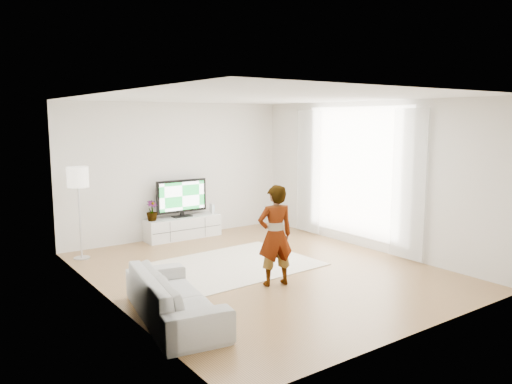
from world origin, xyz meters
TOP-DOWN VIEW (x-y plane):
  - floor at (0.00, 0.00)m, footprint 6.00×6.00m
  - ceiling at (0.00, 0.00)m, footprint 6.00×6.00m
  - wall_left at (-2.50, 0.00)m, footprint 0.02×6.00m
  - wall_right at (2.50, 0.00)m, footprint 0.02×6.00m
  - wall_back at (0.00, 3.00)m, footprint 5.00×0.02m
  - wall_front at (0.00, -3.00)m, footprint 5.00×0.02m
  - window at (2.48, 0.30)m, footprint 0.01×2.60m
  - curtain_near at (2.40, -1.00)m, footprint 0.04×0.70m
  - curtain_far at (2.40, 1.60)m, footprint 0.04×0.70m
  - media_console at (-0.02, 2.76)m, footprint 1.60×0.46m
  - television at (-0.02, 2.79)m, footprint 1.11×0.22m
  - game_console at (0.68, 2.76)m, footprint 0.07×0.16m
  - potted_plant at (-0.70, 2.77)m, footprint 0.26×0.26m
  - rug at (-0.28, 0.51)m, footprint 2.87×2.13m
  - player at (-0.28, -0.71)m, footprint 0.62×0.48m
  - sofa at (-2.06, -0.99)m, footprint 1.13×2.14m
  - floor_lamp at (-2.20, 2.44)m, footprint 0.36×0.36m

SIDE VIEW (x-z plane):
  - floor at x=0.00m, z-range 0.00..0.00m
  - rug at x=-0.28m, z-range 0.00..0.01m
  - media_console at x=-0.02m, z-range 0.00..0.45m
  - sofa at x=-2.06m, z-range 0.00..0.59m
  - game_console at x=0.68m, z-range 0.45..0.66m
  - potted_plant at x=-0.70m, z-range 0.45..0.86m
  - player at x=-0.28m, z-range 0.01..1.52m
  - television at x=-0.02m, z-range 0.48..1.26m
  - curtain_near at x=2.40m, z-range 0.05..2.65m
  - curtain_far at x=2.40m, z-range 0.05..2.65m
  - floor_lamp at x=-2.20m, z-range 0.57..2.21m
  - wall_left at x=-2.50m, z-range 0.00..2.80m
  - wall_right at x=2.50m, z-range 0.00..2.80m
  - wall_back at x=0.00m, z-range 0.00..2.80m
  - wall_front at x=0.00m, z-range 0.00..2.80m
  - window at x=2.48m, z-range 0.20..2.70m
  - ceiling at x=0.00m, z-range 2.80..2.80m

